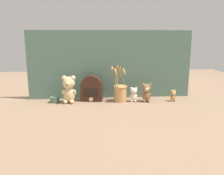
# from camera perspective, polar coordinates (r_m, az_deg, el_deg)

# --- Properties ---
(ground_plane) EXTENTS (4.00, 4.00, 0.00)m
(ground_plane) POSITION_cam_1_polar(r_m,az_deg,el_deg) (2.15, 0.05, -3.52)
(ground_plane) COLOR #8E7056
(backdrop_wall) EXTENTS (1.55, 0.02, 0.64)m
(backdrop_wall) POSITION_cam_1_polar(r_m,az_deg,el_deg) (2.25, -0.33, 5.49)
(backdrop_wall) COLOR #4C6B5B
(backdrop_wall) RESTS_ON ground
(teddy_bear_large) EXTENTS (0.14, 0.12, 0.25)m
(teddy_bear_large) POSITION_cam_1_polar(r_m,az_deg,el_deg) (2.13, -10.33, -0.30)
(teddy_bear_large) COLOR #DBBC84
(teddy_bear_large) RESTS_ON ground
(teddy_bear_medium) EXTENTS (0.09, 0.09, 0.17)m
(teddy_bear_medium) POSITION_cam_1_polar(r_m,az_deg,el_deg) (2.17, 8.30, -1.11)
(teddy_bear_medium) COLOR olive
(teddy_bear_medium) RESTS_ON ground
(teddy_bear_small) EXTENTS (0.07, 0.07, 0.13)m
(teddy_bear_small) POSITION_cam_1_polar(r_m,az_deg,el_deg) (2.16, 5.25, -1.58)
(teddy_bear_small) COLOR beige
(teddy_bear_small) RESTS_ON ground
(teddy_bear_tiny) EXTENTS (0.06, 0.05, 0.11)m
(teddy_bear_tiny) POSITION_cam_1_polar(r_m,az_deg,el_deg) (2.24, 14.50, -1.80)
(teddy_bear_tiny) COLOR tan
(teddy_bear_tiny) RESTS_ON ground
(flower_vase) EXTENTS (0.15, 0.16, 0.33)m
(flower_vase) POSITION_cam_1_polar(r_m,az_deg,el_deg) (2.16, 1.95, -0.97)
(flower_vase) COLOR tan
(flower_vase) RESTS_ON ground
(vintage_radio) EXTENTS (0.21, 0.12, 0.24)m
(vintage_radio) POSITION_cam_1_polar(r_m,az_deg,el_deg) (2.18, -4.89, -0.37)
(vintage_radio) COLOR #381E14
(vintage_radio) RESTS_ON ground
(decorative_tin_tall) EXTENTS (0.09, 0.09, 0.05)m
(decorative_tin_tall) POSITION_cam_1_polar(r_m,az_deg,el_deg) (2.20, -13.61, -2.83)
(decorative_tin_tall) COLOR #47705B
(decorative_tin_tall) RESTS_ON ground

